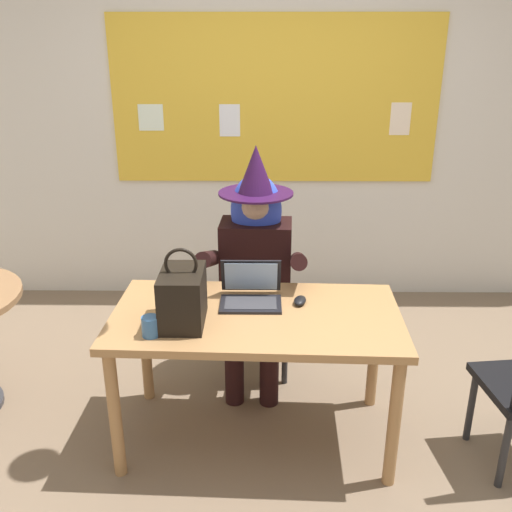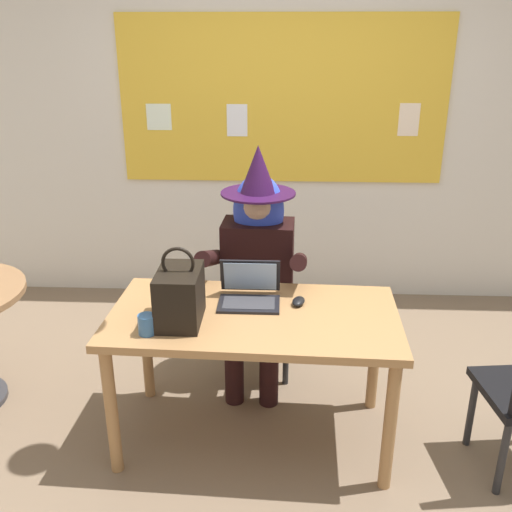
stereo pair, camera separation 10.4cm
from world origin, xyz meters
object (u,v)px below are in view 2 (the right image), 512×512
(desk_main, at_px, (254,330))
(laptop, at_px, (249,293))
(handbag, at_px, (180,296))
(person_costumed, at_px, (257,255))
(chair_at_desk, at_px, (258,290))
(computer_mouse, at_px, (298,301))
(coffee_mug, at_px, (147,325))

(desk_main, xyz_separation_m, laptop, (-0.03, 0.14, 0.14))
(handbag, bearing_deg, person_costumed, 64.83)
(chair_at_desk, distance_m, handbag, 0.96)
(chair_at_desk, xyz_separation_m, handbag, (-0.33, -0.83, 0.35))
(desk_main, height_order, computer_mouse, computer_mouse)
(chair_at_desk, distance_m, person_costumed, 0.31)
(desk_main, xyz_separation_m, person_costumed, (-0.01, 0.61, 0.16))
(handbag, bearing_deg, chair_at_desk, 68.20)
(handbag, xyz_separation_m, coffee_mug, (-0.13, -0.13, -0.09))
(desk_main, bearing_deg, handbag, -164.72)
(desk_main, distance_m, laptop, 0.20)
(computer_mouse, bearing_deg, person_costumed, 130.22)
(chair_at_desk, height_order, handbag, handbag)
(laptop, distance_m, handbag, 0.40)
(laptop, relative_size, computer_mouse, 2.98)
(computer_mouse, bearing_deg, desk_main, -138.19)
(handbag, relative_size, coffee_mug, 3.98)
(chair_at_desk, xyz_separation_m, computer_mouse, (0.23, -0.62, 0.23))
(person_costumed, relative_size, handbag, 3.79)
(person_costumed, height_order, laptop, person_costumed)
(computer_mouse, distance_m, handbag, 0.61)
(chair_at_desk, height_order, person_costumed, person_costumed)
(person_costumed, height_order, handbag, person_costumed)
(coffee_mug, bearing_deg, computer_mouse, 25.64)
(desk_main, height_order, laptop, laptop)
(chair_at_desk, relative_size, laptop, 2.94)
(chair_at_desk, relative_size, computer_mouse, 8.78)
(laptop, bearing_deg, coffee_mug, -141.18)
(handbag, bearing_deg, computer_mouse, 19.90)
(desk_main, height_order, person_costumed, person_costumed)
(laptop, height_order, handbag, handbag)
(desk_main, bearing_deg, laptop, 102.00)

